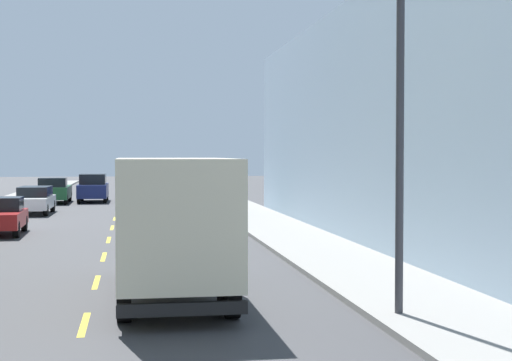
% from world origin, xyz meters
% --- Properties ---
extents(ground_plane, '(160.00, 160.00, 0.00)m').
position_xyz_m(ground_plane, '(0.00, 30.00, 0.00)').
color(ground_plane, '#38383A').
extents(sidewalk_right, '(3.20, 120.00, 0.14)m').
position_xyz_m(sidewalk_right, '(7.10, 28.00, 0.07)').
color(sidewalk_right, gray).
rests_on(sidewalk_right, ground_plane).
extents(lane_centerline_dashes, '(0.14, 47.20, 0.01)m').
position_xyz_m(lane_centerline_dashes, '(0.00, 24.50, 0.00)').
color(lane_centerline_dashes, yellow).
rests_on(lane_centerline_dashes, ground_plane).
extents(apartment_block_opposite, '(10.00, 36.00, 8.94)m').
position_xyz_m(apartment_block_opposite, '(13.70, 20.00, 4.47)').
color(apartment_block_opposite, '#9EB7CC').
rests_on(apartment_block_opposite, ground_plane).
extents(street_lamp, '(1.35, 0.28, 6.93)m').
position_xyz_m(street_lamp, '(5.95, 6.44, 4.15)').
color(street_lamp, '#38383D').
rests_on(street_lamp, sidewalk_right).
extents(delivery_box_truck, '(2.45, 7.41, 3.18)m').
position_xyz_m(delivery_box_truck, '(1.80, 9.47, 1.83)').
color(delivery_box_truck, beige).
rests_on(delivery_box_truck, ground_plane).
extents(parked_pickup_forest, '(2.07, 5.32, 1.73)m').
position_xyz_m(parked_pickup_forest, '(-4.31, 45.54, 0.83)').
color(parked_pickup_forest, '#194C28').
rests_on(parked_pickup_forest, ground_plane).
extents(parked_suv_teal, '(1.98, 4.81, 1.93)m').
position_xyz_m(parked_suv_teal, '(4.50, 31.98, 0.99)').
color(parked_suv_teal, '#195B60').
rests_on(parked_suv_teal, ground_plane).
extents(parked_hatchback_orange, '(1.74, 4.00, 1.50)m').
position_xyz_m(parked_hatchback_orange, '(4.37, 53.98, 0.76)').
color(parked_hatchback_orange, orange).
rests_on(parked_hatchback_orange, ground_plane).
extents(parked_hatchback_red, '(1.84, 4.04, 1.50)m').
position_xyz_m(parked_hatchback_red, '(-4.38, 24.77, 0.76)').
color(parked_hatchback_red, '#AD1E1E').
rests_on(parked_hatchback_red, ground_plane).
extents(parked_wagon_white, '(1.87, 4.72, 1.50)m').
position_xyz_m(parked_wagon_white, '(-4.42, 35.93, 0.80)').
color(parked_wagon_white, silver).
rests_on(parked_wagon_white, ground_plane).
extents(moving_navy_sedan, '(1.95, 4.80, 1.93)m').
position_xyz_m(moving_navy_sedan, '(-1.80, 46.58, 0.99)').
color(moving_navy_sedan, navy).
rests_on(moving_navy_sedan, ground_plane).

